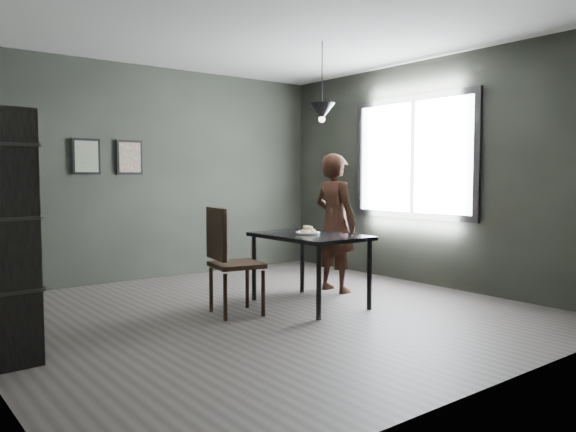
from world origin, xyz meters
TOP-DOWN VIEW (x-y plane):
  - ground at (0.00, 0.00)m, footprint 5.00×5.00m
  - back_wall at (0.00, 2.50)m, footprint 5.00×0.10m
  - ceiling at (0.00, 0.00)m, footprint 5.00×5.00m
  - window_assembly at (2.47, 0.20)m, footprint 0.04×1.96m
  - cafe_table at (0.60, 0.00)m, footprint 0.80×1.20m
  - white_plate at (0.60, 0.03)m, footprint 0.23×0.23m
  - donut_pile at (0.60, 0.03)m, footprint 0.20×0.16m
  - woman at (1.29, 0.36)m, footprint 0.43×0.62m
  - wood_chair at (-0.32, 0.15)m, footprint 0.53×0.53m
  - shelf_unit at (-2.32, -0.01)m, footprint 0.38×0.63m
  - pendant_lamp at (0.85, 0.10)m, footprint 0.28×0.28m
  - framed_print_left at (-0.90, 2.47)m, footprint 0.34×0.04m
  - framed_print_right at (-0.35, 2.47)m, footprint 0.34×0.04m

SIDE VIEW (x-z plane):
  - ground at x=0.00m, z-range 0.00..0.00m
  - wood_chair at x=-0.32m, z-range 0.07..1.13m
  - cafe_table at x=0.60m, z-range 0.30..1.05m
  - white_plate at x=0.60m, z-range 0.75..0.76m
  - donut_pile at x=0.60m, z-range 0.75..0.84m
  - woman at x=1.29m, z-range 0.00..1.62m
  - shelf_unit at x=-2.32m, z-range 0.00..1.83m
  - back_wall at x=0.00m, z-range 0.00..2.80m
  - window_assembly at x=2.47m, z-range 0.82..2.38m
  - framed_print_left at x=-0.90m, z-range 1.38..1.82m
  - framed_print_right at x=-0.35m, z-range 1.38..1.82m
  - pendant_lamp at x=0.85m, z-range 1.62..2.48m
  - ceiling at x=0.00m, z-range 2.79..2.81m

